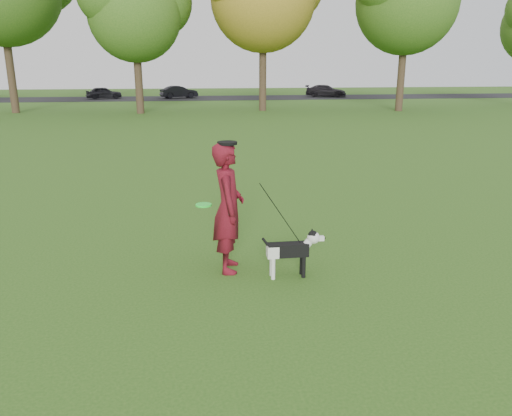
{
  "coord_description": "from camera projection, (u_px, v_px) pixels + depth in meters",
  "views": [
    {
      "loc": [
        -1.05,
        -7.35,
        2.99
      ],
      "look_at": [
        -0.09,
        -0.32,
        0.95
      ],
      "focal_mm": 35.0,
      "sensor_mm": 36.0,
      "label": 1
    }
  ],
  "objects": [
    {
      "name": "ground",
      "position": [
        259.0,
        259.0,
        7.96
      ],
      "size": [
        120.0,
        120.0,
        0.0
      ],
      "primitive_type": "plane",
      "color": "#285116",
      "rests_on": "ground"
    },
    {
      "name": "car_right",
      "position": [
        326.0,
        91.0,
        47.45
      ],
      "size": [
        4.14,
        2.72,
        1.12
      ],
      "primitive_type": "imported",
      "rotation": [
        0.0,
        0.0,
        1.24
      ],
      "color": "black",
      "rests_on": "road"
    },
    {
      "name": "car_left",
      "position": [
        104.0,
        93.0,
        44.8
      ],
      "size": [
        3.34,
        2.07,
        1.06
      ],
      "primitive_type": "imported",
      "rotation": [
        0.0,
        0.0,
        1.85
      ],
      "color": "black",
      "rests_on": "road"
    },
    {
      "name": "road",
      "position": [
        198.0,
        98.0,
        46.04
      ],
      "size": [
        120.0,
        7.0,
        0.02
      ],
      "primitive_type": "cube",
      "color": "black",
      "rests_on": "ground"
    },
    {
      "name": "man_held_items",
      "position": [
        279.0,
        213.0,
        7.21
      ],
      "size": [
        1.51,
        0.53,
        1.47
      ],
      "color": "#20FF34",
      "rests_on": "ground"
    },
    {
      "name": "dog",
      "position": [
        293.0,
        248.0,
        7.21
      ],
      "size": [
        0.94,
        0.19,
        0.71
      ],
      "color": "black",
      "rests_on": "ground"
    },
    {
      "name": "car_mid",
      "position": [
        179.0,
        92.0,
        45.66
      ],
      "size": [
        3.55,
        2.15,
        1.11
      ],
      "primitive_type": "imported",
      "rotation": [
        0.0,
        0.0,
        1.89
      ],
      "color": "black",
      "rests_on": "road"
    },
    {
      "name": "man",
      "position": [
        228.0,
        208.0,
        7.32
      ],
      "size": [
        0.52,
        0.74,
        1.94
      ],
      "primitive_type": "imported",
      "rotation": [
        0.0,
        0.0,
        1.49
      ],
      "color": "#580C16",
      "rests_on": "ground"
    }
  ]
}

